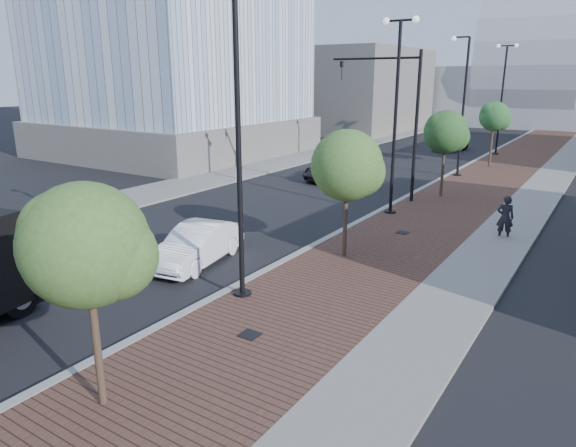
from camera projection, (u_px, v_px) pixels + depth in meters
The scene contains 22 objects.
sidewalk at pixel (518, 168), 38.79m from camera, with size 7.00×140.00×0.12m, color #4C2D23.
concrete_strip at pixel (558, 171), 37.38m from camera, with size 2.40×140.00×0.13m, color slate.
curb at pixel (471, 163), 40.62m from camera, with size 0.30×140.00×0.14m, color gray.
west_sidewalk at pixel (326, 151), 47.44m from camera, with size 4.00×140.00×0.12m, color slate.
white_sedan at pixel (197, 245), 18.89m from camera, with size 1.56×4.47×1.47m, color white.
dark_car_mid at pixel (334, 169), 34.38m from camera, with size 2.34×5.08×1.41m, color black.
dark_car_far at pixel (451, 144), 47.86m from camera, with size 1.81×4.46×1.30m, color black.
pedestrian at pixel (505, 218), 21.70m from camera, with size 0.69×0.45×1.90m, color black.
streetlight_1 at pixel (236, 160), 15.01m from camera, with size 1.44×0.56×9.21m.
streetlight_2 at pixel (395, 117), 24.50m from camera, with size 1.72×0.56×9.28m.
streetlight_3 at pixel (461, 113), 34.36m from camera, with size 1.44×0.56×9.21m.
streetlight_4 at pixel (502, 99), 43.84m from camera, with size 1.72×0.56×9.28m.
traffic_mast at pixel (401, 109), 27.34m from camera, with size 5.09×0.20×8.00m.
tree_0 at pixel (88, 246), 9.80m from camera, with size 2.48×2.45×4.81m.
tree_1 at pixel (348, 166), 18.67m from camera, with size 2.63×2.62×4.88m.
tree_2 at pixel (447, 132), 28.30m from camera, with size 2.43×2.39×4.92m.
tree_3 at pixel (495, 117), 37.94m from camera, with size 2.24×2.16×4.92m.
tower_podium at pixel (176, 136), 46.36m from camera, with size 19.00×19.00×3.00m, color #66625C.
convention_center at pixel (539, 81), 76.31m from camera, with size 50.00×30.00×50.00m.
commercial_block_nw at pixel (355, 90), 65.87m from camera, with size 14.00×20.00×10.00m, color slate.
utility_cover_1 at pixel (250, 335), 13.56m from camera, with size 0.50×0.50×0.02m, color black.
utility_cover_2 at pixel (402, 233), 22.42m from camera, with size 0.50×0.50×0.02m, color black.
Camera 1 is at (9.91, -1.70, 6.68)m, focal length 32.15 mm.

